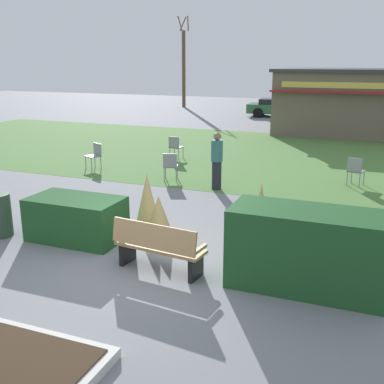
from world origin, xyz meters
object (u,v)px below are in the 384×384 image
at_px(person_strolling, 217,161).
at_px(parked_car_west_slot, 279,107).
at_px(food_kiosk, 375,102).
at_px(tree_right_bg, 184,67).
at_px(cafe_chair_west, 95,154).
at_px(cafe_chair_center, 175,146).
at_px(cafe_chair_east, 170,164).
at_px(cafe_chair_north, 355,169).
at_px(park_bench, 158,247).

xyz_separation_m(person_strolling, parked_car_west_slot, (-2.09, 19.10, -0.22)).
bearing_deg(food_kiosk, tree_right_bg, 145.19).
relative_size(food_kiosk, cafe_chair_west, 11.11).
xyz_separation_m(cafe_chair_west, cafe_chair_center, (1.97, 2.54, 0.00)).
bearing_deg(cafe_chair_center, food_kiosk, 53.35).
bearing_deg(tree_right_bg, parked_car_west_slot, -24.97).
bearing_deg(parked_car_west_slot, tree_right_bg, 155.03).
bearing_deg(cafe_chair_center, cafe_chair_east, -68.94).
xyz_separation_m(cafe_chair_center, cafe_chair_north, (6.69, -1.70, 0.00)).
bearing_deg(tree_right_bg, cafe_chair_center, -68.21).
bearing_deg(person_strolling, park_bench, -3.81).
distance_m(cafe_chair_west, cafe_chair_center, 3.21).
bearing_deg(cafe_chair_center, cafe_chair_west, -127.78).
xyz_separation_m(food_kiosk, parked_car_west_slot, (-6.09, 6.21, -1.01)).
xyz_separation_m(park_bench, parked_car_west_slot, (-2.95, 24.86, 0.16)).
height_order(parked_car_west_slot, tree_right_bg, tree_right_bg).
distance_m(cafe_chair_center, parked_car_west_slot, 15.51).
height_order(park_bench, tree_right_bg, tree_right_bg).
xyz_separation_m(cafe_chair_west, person_strolling, (4.88, -1.07, 0.33)).
bearing_deg(cafe_chair_west, food_kiosk, 53.10).
height_order(food_kiosk, tree_right_bg, tree_right_bg).
height_order(park_bench, food_kiosk, food_kiosk).
xyz_separation_m(cafe_chair_east, cafe_chair_center, (-1.21, 3.15, 0.00)).
relative_size(person_strolling, tree_right_bg, 0.24).
bearing_deg(cafe_chair_north, cafe_chair_west, -174.48).
xyz_separation_m(park_bench, food_kiosk, (3.13, 18.65, 1.17)).
height_order(cafe_chair_west, cafe_chair_east, same).
xyz_separation_m(cafe_chair_north, person_strolling, (-3.77, -1.91, 0.33)).
relative_size(cafe_chair_west, person_strolling, 0.53).
distance_m(cafe_chair_north, person_strolling, 4.24).
distance_m(cafe_chair_west, person_strolling, 5.01).
xyz_separation_m(cafe_chair_east, person_strolling, (1.70, -0.46, 0.33)).
height_order(food_kiosk, cafe_chair_center, food_kiosk).
xyz_separation_m(food_kiosk, cafe_chair_east, (-5.69, -12.43, -1.12)).
bearing_deg(cafe_chair_west, cafe_chair_north, 5.52).
relative_size(cafe_chair_east, tree_right_bg, 0.13).
relative_size(food_kiosk, person_strolling, 5.85).
xyz_separation_m(park_bench, cafe_chair_north, (2.91, 7.66, 0.05)).
bearing_deg(cafe_chair_east, food_kiosk, 65.39).
height_order(cafe_chair_center, parked_car_west_slot, parked_car_west_slot).
relative_size(park_bench, food_kiosk, 0.18).
bearing_deg(park_bench, cafe_chair_center, 111.94).
height_order(cafe_chair_north, person_strolling, person_strolling).
xyz_separation_m(food_kiosk, cafe_chair_north, (-0.22, -10.99, -1.12)).
relative_size(food_kiosk, cafe_chair_north, 11.11).
height_order(food_kiosk, person_strolling, food_kiosk).
height_order(cafe_chair_north, tree_right_bg, tree_right_bg).
relative_size(cafe_chair_north, parked_car_west_slot, 0.21).
bearing_deg(parked_car_west_slot, food_kiosk, -45.57).
height_order(park_bench, cafe_chair_center, park_bench).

